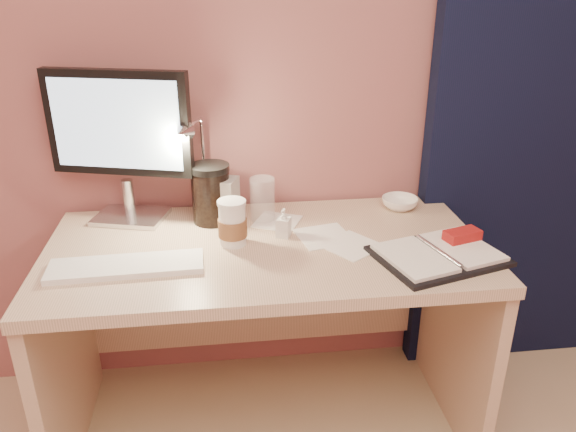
{
  "coord_description": "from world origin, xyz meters",
  "views": [
    {
      "loc": [
        -0.12,
        -0.23,
        1.54
      ],
      "look_at": [
        0.07,
        1.33,
        0.85
      ],
      "focal_mm": 35.0,
      "sensor_mm": 36.0,
      "label": 1
    }
  ],
  "objects": [
    {
      "name": "room",
      "position": [
        0.95,
        1.69,
        1.14
      ],
      "size": [
        3.5,
        3.5,
        3.5
      ],
      "color": "#C6B28E",
      "rests_on": "ground"
    },
    {
      "name": "desk",
      "position": [
        0.0,
        1.45,
        0.5
      ],
      "size": [
        1.4,
        0.7,
        0.73
      ],
      "color": "beige",
      "rests_on": "ground"
    },
    {
      "name": "monitor",
      "position": [
        -0.45,
        1.64,
        1.04
      ],
      "size": [
        0.48,
        0.23,
        0.52
      ],
      "rotation": [
        0.0,
        0.0,
        -0.27
      ],
      "color": "silver",
      "rests_on": "desk"
    },
    {
      "name": "keyboard",
      "position": [
        -0.42,
        1.27,
        0.74
      ],
      "size": [
        0.45,
        0.15,
        0.02
      ],
      "primitive_type": "cube",
      "rotation": [
        0.0,
        0.0,
        0.04
      ],
      "color": "white",
      "rests_on": "desk"
    },
    {
      "name": "planner",
      "position": [
        0.53,
        1.23,
        0.74
      ],
      "size": [
        0.43,
        0.37,
        0.06
      ],
      "rotation": [
        0.0,
        0.0,
        0.28
      ],
      "color": "black",
      "rests_on": "desk"
    },
    {
      "name": "paper_a",
      "position": [
        0.2,
        1.42,
        0.73
      ],
      "size": [
        0.2,
        0.2,
        0.0
      ],
      "primitive_type": "cube",
      "rotation": [
        0.0,
        0.0,
        0.22
      ],
      "color": "white",
      "rests_on": "desk"
    },
    {
      "name": "paper_b",
      "position": [
        0.06,
        1.55,
        0.73
      ],
      "size": [
        0.19,
        0.19,
        0.0
      ],
      "primitive_type": "cube",
      "rotation": [
        0.0,
        0.0,
        -0.43
      ],
      "color": "white",
      "rests_on": "desk"
    },
    {
      "name": "paper_c",
      "position": [
        0.27,
        1.34,
        0.73
      ],
      "size": [
        0.22,
        0.22,
        0.0
      ],
      "primitive_type": "cube",
      "rotation": [
        0.0,
        0.0,
        0.63
      ],
      "color": "white",
      "rests_on": "desk"
    },
    {
      "name": "coffee_cup",
      "position": [
        -0.1,
        1.4,
        0.8
      ],
      "size": [
        0.09,
        0.09,
        0.15
      ],
      "color": "white",
      "rests_on": "desk"
    },
    {
      "name": "clear_cup",
      "position": [
        0.01,
        1.58,
        0.81
      ],
      "size": [
        0.09,
        0.09,
        0.15
      ],
      "primitive_type": "cylinder",
      "color": "white",
      "rests_on": "desk"
    },
    {
      "name": "bowl",
      "position": [
        0.52,
        1.62,
        0.75
      ],
      "size": [
        0.16,
        0.16,
        0.04
      ],
      "primitive_type": "imported",
      "rotation": [
        0.0,
        0.0,
        -0.29
      ],
      "color": "white",
      "rests_on": "desk"
    },
    {
      "name": "lotion_bottle",
      "position": [
        0.06,
        1.44,
        0.78
      ],
      "size": [
        0.06,
        0.06,
        0.1
      ],
      "primitive_type": "imported",
      "rotation": [
        0.0,
        0.0,
        -0.41
      ],
      "color": "white",
      "rests_on": "desk"
    },
    {
      "name": "dark_jar",
      "position": [
        -0.17,
        1.59,
        0.82
      ],
      "size": [
        0.13,
        0.13,
        0.19
      ],
      "primitive_type": "cylinder",
      "color": "black",
      "rests_on": "desk"
    },
    {
      "name": "product_box",
      "position": [
        -0.13,
        1.58,
        0.81
      ],
      "size": [
        0.13,
        0.12,
        0.16
      ],
      "primitive_type": "cube",
      "rotation": [
        0.0,
        0.0,
        -0.38
      ],
      "color": "#B2B1AD",
      "rests_on": "desk"
    },
    {
      "name": "desk_lamp",
      "position": [
        -0.15,
        1.6,
        0.96
      ],
      "size": [
        0.14,
        0.22,
        0.37
      ],
      "rotation": [
        0.0,
        0.0,
        -0.4
      ],
      "color": "silver",
      "rests_on": "desk"
    }
  ]
}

